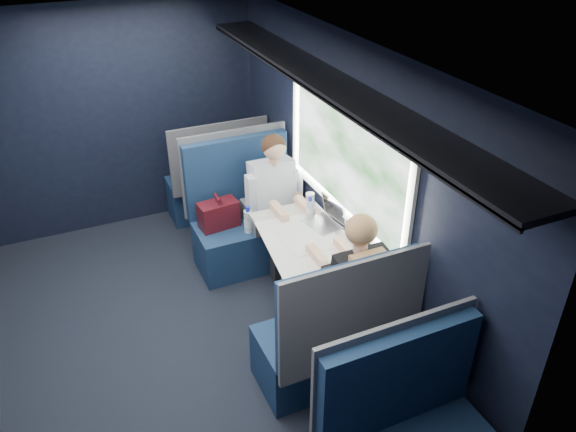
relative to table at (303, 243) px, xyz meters
name	(u,v)px	position (x,y,z in m)	size (l,w,h in m)	color
ground	(188,339)	(-1.03, 0.00, -0.67)	(2.80, 4.20, 0.01)	black
room_shell	(171,177)	(-1.01, 0.00, 0.81)	(3.00, 4.40, 2.40)	black
table	(303,243)	(0.00, 0.00, 0.00)	(0.62, 1.00, 0.74)	#54565E
seat_bay_near	(244,222)	(-0.20, 0.87, -0.24)	(1.04, 0.62, 1.26)	#0E203E
seat_bay_far	(332,340)	(-0.18, -0.87, -0.25)	(1.04, 0.62, 1.26)	#0E203E
seat_row_front	(216,182)	(-0.18, 1.80, -0.25)	(1.04, 0.51, 1.16)	#0E203E
man	(277,197)	(0.07, 0.70, 0.06)	(0.53, 0.56, 1.32)	black
woman	(354,283)	(0.07, -0.71, 0.06)	(0.53, 0.56, 1.32)	black
papers	(303,243)	(-0.05, -0.11, 0.08)	(0.58, 0.84, 0.01)	white
laptop	(328,217)	(0.26, 0.07, 0.14)	(0.28, 0.34, 0.23)	silver
bottle_small	(310,208)	(0.17, 0.23, 0.16)	(0.06, 0.06, 0.20)	silver
cup	(310,198)	(0.28, 0.44, 0.13)	(0.08, 0.08, 0.10)	white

